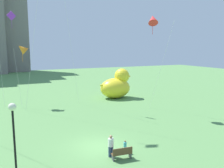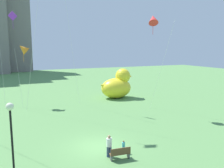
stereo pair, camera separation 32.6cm
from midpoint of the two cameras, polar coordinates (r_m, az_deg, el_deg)
The scene contains 9 objects.
ground_plane at distance 19.09m, azimuth -4.03°, elevation -15.02°, with size 140.00×140.00×0.00m, color #588A4C.
park_bench at distance 16.89m, azimuth 1.89°, elevation -16.56°, with size 1.48×0.59×0.90m.
person_adult at distance 17.12m, azimuth -0.85°, elevation -14.67°, with size 0.39×0.39×1.60m.
person_child at distance 17.84m, azimuth 2.67°, elevation -14.92°, with size 0.23×0.23×0.96m.
giant_inflatable_duck at distance 36.25m, azimuth 0.83°, elevation -0.38°, with size 5.52×3.54×4.58m.
lamppost at distance 14.35m, azimuth -23.60°, elevation -9.01°, with size 0.44×0.44×4.70m.
kite_purple at distance 35.39m, azimuth -23.88°, elevation 14.12°, with size 2.58×3.58×12.67m.
kite_orange at distance 32.99m, azimuth -21.40°, elevation 8.05°, with size 1.82×1.59×8.42m.
kite_red at distance 27.79m, azimuth 9.63°, elevation 15.30°, with size 2.91×3.36×11.71m.
Camera 1 is at (-6.38, -16.26, 7.67)m, focal length 37.39 mm.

